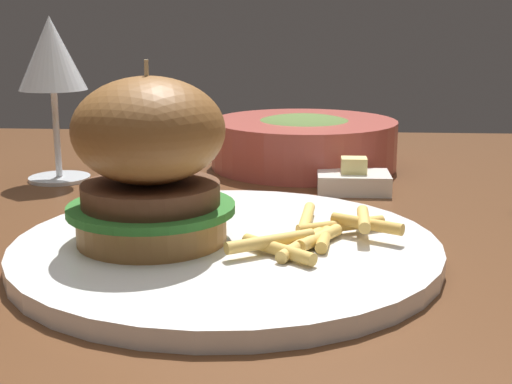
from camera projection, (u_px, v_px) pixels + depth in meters
dining_table at (206, 300)px, 0.69m from camera, size 1.12×0.97×0.74m
main_plate at (227, 249)px, 0.53m from camera, size 0.32×0.32×0.01m
burger_sandwich at (150, 160)px, 0.52m from camera, size 0.12×0.12×0.13m
fries_pile at (318, 233)px, 0.52m from camera, size 0.13×0.14×0.02m
wine_glass at (52, 59)px, 0.76m from camera, size 0.07×0.07×0.18m
butter_dish at (353, 181)px, 0.73m from camera, size 0.07×0.05×0.04m
soup_bowl at (304, 141)px, 0.85m from camera, size 0.22×0.22×0.06m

